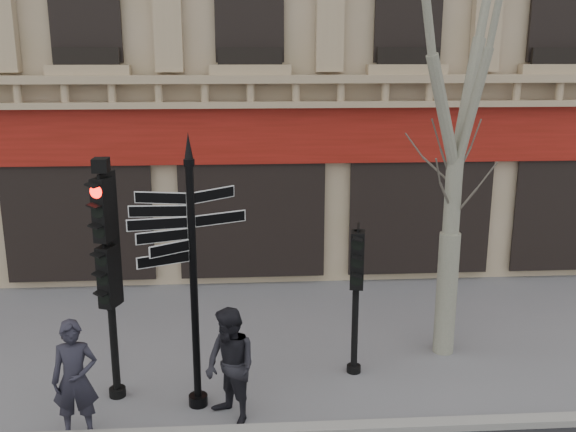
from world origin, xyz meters
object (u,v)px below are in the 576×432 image
at_px(traffic_signal_secondary, 356,275).
at_px(plane_tree, 466,1).
at_px(pedestrian_a, 75,380).
at_px(pedestrian_b, 230,366).
at_px(fingerpost, 192,229).
at_px(traffic_signal_main, 107,251).

relative_size(traffic_signal_secondary, plane_tree, 0.29).
xyz_separation_m(pedestrian_a, pedestrian_b, (2.21, 0.24, 0.00)).
height_order(fingerpost, pedestrian_a, fingerpost).
distance_m(fingerpost, pedestrian_b, 2.13).
relative_size(pedestrian_a, pedestrian_b, 1.00).
distance_m(traffic_signal_secondary, plane_tree, 4.85).
bearing_deg(traffic_signal_secondary, traffic_signal_main, -161.17).
distance_m(plane_tree, pedestrian_b, 6.93).
xyz_separation_m(traffic_signal_main, pedestrian_a, (-0.34, -1.08, -1.57)).
bearing_deg(pedestrian_b, pedestrian_a, -121.46).
bearing_deg(pedestrian_a, plane_tree, 16.03).
relative_size(plane_tree, pedestrian_b, 4.95).
bearing_deg(fingerpost, pedestrian_b, -55.76).
xyz_separation_m(fingerpost, pedestrian_b, (0.54, -0.48, -2.01)).
xyz_separation_m(fingerpost, pedestrian_a, (-1.67, -0.72, -2.01)).
xyz_separation_m(fingerpost, traffic_signal_main, (-1.33, 0.36, -0.44)).
bearing_deg(pedestrian_b, traffic_signal_main, -151.87).
relative_size(traffic_signal_secondary, pedestrian_a, 1.43).
distance_m(traffic_signal_secondary, pedestrian_b, 2.67).
bearing_deg(traffic_signal_secondary, fingerpost, -150.07).
bearing_deg(traffic_signal_main, pedestrian_a, -86.40).
relative_size(traffic_signal_main, traffic_signal_secondary, 1.52).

